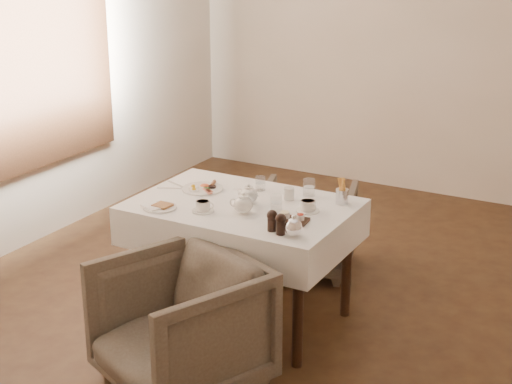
{
  "coord_description": "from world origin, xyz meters",
  "views": [
    {
      "loc": [
        1.94,
        -4.14,
        2.34
      ],
      "look_at": [
        -0.17,
        -0.32,
        0.82
      ],
      "focal_mm": 55.0,
      "sensor_mm": 36.0,
      "label": 1
    }
  ],
  "objects_px": {
    "armchair_near": "(180,326)",
    "breakfast_plate": "(203,188)",
    "teapot_centre": "(249,194)",
    "table": "(242,222)",
    "armchair_far": "(307,228)"
  },
  "relations": [
    {
      "from": "armchair_near",
      "to": "breakfast_plate",
      "type": "distance_m",
      "value": 1.08
    },
    {
      "from": "breakfast_plate",
      "to": "teapot_centre",
      "type": "distance_m",
      "value": 0.38
    },
    {
      "from": "armchair_near",
      "to": "breakfast_plate",
      "type": "height_order",
      "value": "breakfast_plate"
    },
    {
      "from": "table",
      "to": "armchair_far",
      "type": "distance_m",
      "value": 0.93
    },
    {
      "from": "table",
      "to": "breakfast_plate",
      "type": "bearing_deg",
      "value": 163.15
    },
    {
      "from": "armchair_far",
      "to": "breakfast_plate",
      "type": "height_order",
      "value": "breakfast_plate"
    },
    {
      "from": "armchair_near",
      "to": "armchair_far",
      "type": "xyz_separation_m",
      "value": [
        -0.06,
        1.67,
        -0.05
      ]
    },
    {
      "from": "armchair_near",
      "to": "teapot_centre",
      "type": "bearing_deg",
      "value": 117.12
    },
    {
      "from": "armchair_far",
      "to": "breakfast_plate",
      "type": "relative_size",
      "value": 2.57
    },
    {
      "from": "armchair_far",
      "to": "teapot_centre",
      "type": "relative_size",
      "value": 4.48
    },
    {
      "from": "table",
      "to": "breakfast_plate",
      "type": "xyz_separation_m",
      "value": [
        -0.34,
        0.1,
        0.13
      ]
    },
    {
      "from": "table",
      "to": "armchair_far",
      "type": "xyz_separation_m",
      "value": [
        0.02,
        0.87,
        -0.34
      ]
    },
    {
      "from": "armchair_far",
      "to": "teapot_centre",
      "type": "distance_m",
      "value": 0.99
    },
    {
      "from": "teapot_centre",
      "to": "armchair_far",
      "type": "bearing_deg",
      "value": 96.07
    },
    {
      "from": "table",
      "to": "armchair_near",
      "type": "bearing_deg",
      "value": -83.93
    }
  ]
}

